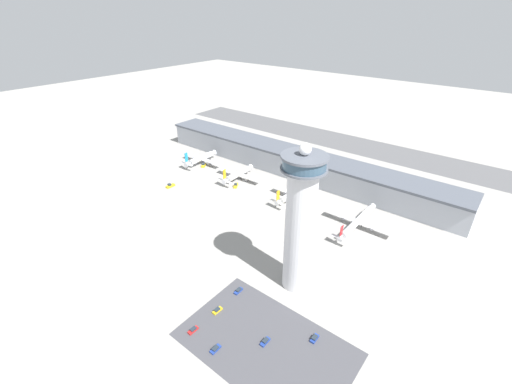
{
  "coord_description": "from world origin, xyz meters",
  "views": [
    {
      "loc": [
        125.26,
        -132.44,
        111.28
      ],
      "look_at": [
        7.71,
        14.84,
        9.42
      ],
      "focal_mm": 24.0,
      "sensor_mm": 36.0,
      "label": 1
    }
  ],
  "objects_px": {
    "service_truck_catering": "(236,185)",
    "airplane_gate_delta": "(358,221)",
    "airplane_gate_charlie": "(293,194)",
    "car_red_hatchback": "(315,338)",
    "airplane_gate_bravo": "(238,174)",
    "car_white_wagon": "(265,342)",
    "service_truck_baggage": "(204,165)",
    "service_truck_water": "(170,186)",
    "car_navy_sedan": "(217,310)",
    "car_yellow_taxi": "(238,291)",
    "control_tower": "(300,221)",
    "car_silver_sedan": "(215,349)",
    "airplane_gate_alpha": "(201,158)",
    "service_truck_fuel": "(301,201)",
    "car_green_van": "(193,330)"
  },
  "relations": [
    {
      "from": "service_truck_catering",
      "to": "airplane_gate_delta",
      "type": "bearing_deg",
      "value": 3.24
    },
    {
      "from": "airplane_gate_charlie",
      "to": "car_red_hatchback",
      "type": "height_order",
      "value": "airplane_gate_charlie"
    },
    {
      "from": "airplane_gate_bravo",
      "to": "car_white_wagon",
      "type": "relative_size",
      "value": 8.16
    },
    {
      "from": "service_truck_baggage",
      "to": "airplane_gate_charlie",
      "type": "bearing_deg",
      "value": -0.16
    },
    {
      "from": "service_truck_water",
      "to": "car_navy_sedan",
      "type": "distance_m",
      "value": 120.33
    },
    {
      "from": "service_truck_baggage",
      "to": "car_yellow_taxi",
      "type": "relative_size",
      "value": 1.34
    },
    {
      "from": "control_tower",
      "to": "airplane_gate_bravo",
      "type": "bearing_deg",
      "value": 144.71
    },
    {
      "from": "car_silver_sedan",
      "to": "car_navy_sedan",
      "type": "relative_size",
      "value": 0.99
    },
    {
      "from": "airplane_gate_alpha",
      "to": "car_yellow_taxi",
      "type": "xyz_separation_m",
      "value": [
        116.76,
        -87.96,
        -4.01
      ]
    },
    {
      "from": "control_tower",
      "to": "car_red_hatchback",
      "type": "bearing_deg",
      "value": -43.56
    },
    {
      "from": "service_truck_catering",
      "to": "car_silver_sedan",
      "type": "distance_m",
      "value": 130.7
    },
    {
      "from": "airplane_gate_alpha",
      "to": "airplane_gate_charlie",
      "type": "distance_m",
      "value": 89.99
    },
    {
      "from": "airplane_gate_alpha",
      "to": "car_white_wagon",
      "type": "relative_size",
      "value": 8.36
    },
    {
      "from": "airplane_gate_delta",
      "to": "service_truck_fuel",
      "type": "bearing_deg",
      "value": 172.83
    },
    {
      "from": "airplane_gate_bravo",
      "to": "car_silver_sedan",
      "type": "distance_m",
      "value": 142.78
    },
    {
      "from": "airplane_gate_delta",
      "to": "car_white_wagon",
      "type": "xyz_separation_m",
      "value": [
        5.25,
        -93.66,
        -3.75
      ]
    },
    {
      "from": "control_tower",
      "to": "car_yellow_taxi",
      "type": "bearing_deg",
      "value": -129.99
    },
    {
      "from": "service_truck_fuel",
      "to": "car_yellow_taxi",
      "type": "distance_m",
      "value": 87.85
    },
    {
      "from": "service_truck_water",
      "to": "car_silver_sedan",
      "type": "xyz_separation_m",
      "value": [
        116.59,
        -73.41,
        -0.4
      ]
    },
    {
      "from": "service_truck_fuel",
      "to": "car_white_wagon",
      "type": "bearing_deg",
      "value": -65.01
    },
    {
      "from": "service_truck_baggage",
      "to": "car_silver_sedan",
      "type": "bearing_deg",
      "value": -42.25
    },
    {
      "from": "control_tower",
      "to": "service_truck_fuel",
      "type": "distance_m",
      "value": 82.32
    },
    {
      "from": "airplane_gate_charlie",
      "to": "car_navy_sedan",
      "type": "xyz_separation_m",
      "value": [
        27.32,
        -98.93,
        -3.62
      ]
    },
    {
      "from": "airplane_gate_alpha",
      "to": "airplane_gate_delta",
      "type": "relative_size",
      "value": 0.86
    },
    {
      "from": "car_green_van",
      "to": "car_white_wagon",
      "type": "distance_m",
      "value": 28.46
    },
    {
      "from": "car_yellow_taxi",
      "to": "service_truck_baggage",
      "type": "bearing_deg",
      "value": 142.55
    },
    {
      "from": "car_red_hatchback",
      "to": "car_green_van",
      "type": "bearing_deg",
      "value": -146.09
    },
    {
      "from": "control_tower",
      "to": "service_truck_water",
      "type": "height_order",
      "value": "control_tower"
    },
    {
      "from": "service_truck_baggage",
      "to": "car_silver_sedan",
      "type": "xyz_separation_m",
      "value": [
        124.03,
        -112.67,
        -0.52
      ]
    },
    {
      "from": "service_truck_water",
      "to": "airplane_gate_alpha",
      "type": "bearing_deg",
      "value": 107.08
    },
    {
      "from": "airplane_gate_bravo",
      "to": "airplane_gate_charlie",
      "type": "xyz_separation_m",
      "value": [
        48.05,
        -0.26,
        0.12
      ]
    },
    {
      "from": "control_tower",
      "to": "airplane_gate_charlie",
      "type": "height_order",
      "value": "control_tower"
    },
    {
      "from": "service_truck_baggage",
      "to": "car_white_wagon",
      "type": "distance_m",
      "value": 168.41
    },
    {
      "from": "airplane_gate_charlie",
      "to": "service_truck_water",
      "type": "xyz_separation_m",
      "value": [
        -77.04,
        -39.02,
        -3.28
      ]
    },
    {
      "from": "control_tower",
      "to": "car_green_van",
      "type": "relative_size",
      "value": 15.2
    },
    {
      "from": "service_truck_fuel",
      "to": "airplane_gate_bravo",
      "type": "bearing_deg",
      "value": -179.94
    },
    {
      "from": "car_white_wagon",
      "to": "car_yellow_taxi",
      "type": "distance_m",
      "value": 28.53
    },
    {
      "from": "service_truck_fuel",
      "to": "car_red_hatchback",
      "type": "height_order",
      "value": "service_truck_fuel"
    },
    {
      "from": "airplane_gate_charlie",
      "to": "service_truck_catering",
      "type": "distance_m",
      "value": 42.67
    },
    {
      "from": "airplane_gate_charlie",
      "to": "car_yellow_taxi",
      "type": "xyz_separation_m",
      "value": [
        26.82,
        -85.01,
        -3.64
      ]
    },
    {
      "from": "airplane_gate_delta",
      "to": "car_silver_sedan",
      "type": "distance_m",
      "value": 107.91
    },
    {
      "from": "service_truck_catering",
      "to": "car_red_hatchback",
      "type": "distance_m",
      "value": 131.31
    },
    {
      "from": "airplane_gate_bravo",
      "to": "car_red_hatchback",
      "type": "bearing_deg",
      "value": -37.04
    },
    {
      "from": "control_tower",
      "to": "airplane_gate_bravo",
      "type": "xyz_separation_m",
      "value": [
        -91.86,
        65.01,
        -30.12
      ]
    },
    {
      "from": "service_truck_catering",
      "to": "car_white_wagon",
      "type": "relative_size",
      "value": 1.48
    },
    {
      "from": "airplane_gate_delta",
      "to": "airplane_gate_alpha",
      "type": "bearing_deg",
      "value": 176.74
    },
    {
      "from": "airplane_gate_bravo",
      "to": "service_truck_catering",
      "type": "relative_size",
      "value": 5.51
    },
    {
      "from": "airplane_gate_alpha",
      "to": "car_navy_sedan",
      "type": "distance_m",
      "value": 155.39
    },
    {
      "from": "car_silver_sedan",
      "to": "car_yellow_taxi",
      "type": "height_order",
      "value": "car_yellow_taxi"
    },
    {
      "from": "car_silver_sedan",
      "to": "car_red_hatchback",
      "type": "distance_m",
      "value": 37.49
    }
  ]
}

